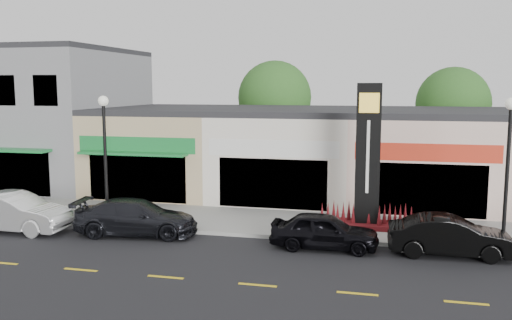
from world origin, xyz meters
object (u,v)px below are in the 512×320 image
(lamp_east_near, at_px, (508,157))
(pylon_sign, at_px, (367,177))
(lamp_west_near, at_px, (105,146))
(car_dark_sedan, at_px, (136,217))
(car_black_sedan, at_px, (324,231))
(car_black_conv, at_px, (450,236))
(car_white_van, at_px, (13,212))

(lamp_east_near, relative_size, pylon_sign, 0.91)
(lamp_west_near, bearing_deg, car_dark_sedan, -30.12)
(car_black_sedan, bearing_deg, car_black_conv, -87.61)
(lamp_east_near, xyz_separation_m, car_white_van, (-19.33, -1.78, -2.67))
(lamp_west_near, distance_m, pylon_sign, 11.19)
(car_white_van, bearing_deg, car_black_conv, -87.32)
(lamp_east_near, height_order, car_black_conv, lamp_east_near)
(pylon_sign, xyz_separation_m, car_white_van, (-14.33, -3.48, -1.47))
(pylon_sign, relative_size, car_white_van, 1.23)
(pylon_sign, bearing_deg, lamp_west_near, -171.23)
(car_black_conv, bearing_deg, car_dark_sedan, 88.73)
(car_black_conv, bearing_deg, lamp_west_near, 84.23)
(lamp_east_near, relative_size, car_black_sedan, 1.37)
(lamp_west_near, height_order, car_dark_sedan, lamp_west_near)
(car_dark_sedan, xyz_separation_m, car_black_conv, (12.13, 0.02, -0.01))
(lamp_west_near, xyz_separation_m, car_white_van, (-3.33, -1.78, -2.67))
(car_white_van, bearing_deg, lamp_west_near, -61.49)
(car_white_van, relative_size, car_dark_sedan, 0.98)
(car_white_van, bearing_deg, pylon_sign, -75.98)
(lamp_west_near, distance_m, car_dark_sedan, 3.52)
(lamp_west_near, bearing_deg, car_black_sedan, -7.56)
(pylon_sign, height_order, car_black_sedan, pylon_sign)
(car_dark_sedan, bearing_deg, lamp_east_near, -92.73)
(car_white_van, bearing_deg, lamp_east_near, -84.35)
(lamp_east_near, xyz_separation_m, pylon_sign, (-5.00, 1.70, -1.20))
(lamp_west_near, bearing_deg, lamp_east_near, 0.00)
(lamp_east_near, xyz_separation_m, car_black_conv, (-1.96, -1.08, -2.76))
(lamp_west_near, xyz_separation_m, car_black_sedan, (9.57, -1.27, -2.80))
(pylon_sign, distance_m, car_white_van, 14.82)
(car_dark_sedan, relative_size, car_black_sedan, 1.25)
(lamp_east_near, height_order, pylon_sign, pylon_sign)
(pylon_sign, distance_m, car_black_conv, 4.40)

